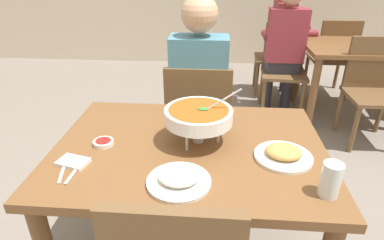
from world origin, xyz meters
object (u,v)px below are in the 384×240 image
(rice_plate, at_px, (179,179))
(patron_bg_middle, at_px, (285,42))
(diner_main, at_px, (199,85))
(curry_bowl, at_px, (199,116))
(chair_diner_main, at_px, (199,119))
(drink_glass, at_px, (330,181))
(chair_bg_left, at_px, (283,52))
(chair_bg_right, at_px, (333,54))
(chair_bg_window, at_px, (372,85))
(dining_table_main, at_px, (189,166))
(dining_table_far, at_px, (355,58))
(chair_bg_middle, at_px, (284,64))
(patron_bg_left, at_px, (286,32))
(appetizer_plate, at_px, (283,154))
(sauce_dish, at_px, (103,142))

(rice_plate, height_order, patron_bg_middle, patron_bg_middle)
(diner_main, distance_m, curry_bowl, 0.73)
(chair_diner_main, distance_m, drink_glass, 1.17)
(rice_plate, distance_m, chair_bg_left, 2.94)
(chair_diner_main, relative_size, rice_plate, 3.75)
(chair_bg_right, relative_size, chair_bg_window, 1.00)
(dining_table_main, relative_size, dining_table_far, 1.20)
(chair_bg_right, bearing_deg, chair_diner_main, -129.22)
(chair_bg_right, bearing_deg, curry_bowl, -119.77)
(chair_bg_left, bearing_deg, chair_bg_middle, -99.12)
(chair_diner_main, height_order, diner_main, diner_main)
(curry_bowl, xyz_separation_m, patron_bg_left, (0.83, 2.44, -0.13))
(curry_bowl, xyz_separation_m, patron_bg_middle, (0.74, 1.97, -0.13))
(dining_table_far, relative_size, patron_bg_left, 0.76)
(chair_bg_left, distance_m, patron_bg_middle, 0.57)
(curry_bowl, height_order, drink_glass, curry_bowl)
(drink_glass, bearing_deg, dining_table_main, 150.19)
(diner_main, relative_size, patron_bg_left, 1.00)
(chair_bg_window, height_order, patron_bg_middle, patron_bg_middle)
(curry_bowl, relative_size, dining_table_far, 0.33)
(chair_bg_right, relative_size, patron_bg_middle, 0.69)
(patron_bg_left, bearing_deg, drink_glass, -97.28)
(chair_diner_main, xyz_separation_m, chair_bg_left, (0.87, 1.79, 0.00))
(dining_table_far, relative_size, chair_bg_right, 1.11)
(appetizer_plate, distance_m, chair_bg_left, 2.64)
(diner_main, bearing_deg, rice_plate, -90.89)
(dining_table_far, bearing_deg, sauce_dish, -132.80)
(rice_plate, xyz_separation_m, patron_bg_middle, (0.79, 2.28, -0.02))
(patron_bg_left, bearing_deg, patron_bg_middle, -101.28)
(drink_glass, bearing_deg, chair_bg_right, 71.67)
(chair_bg_middle, height_order, chair_bg_right, same)
(chair_bg_middle, bearing_deg, chair_bg_window, -40.14)
(patron_bg_left, bearing_deg, dining_table_main, -109.29)
(rice_plate, bearing_deg, patron_bg_left, 72.20)
(rice_plate, distance_m, chair_bg_middle, 2.48)
(dining_table_main, bearing_deg, diner_main, 90.00)
(chair_diner_main, relative_size, chair_bg_middle, 1.00)
(dining_table_main, distance_m, sauce_dish, 0.40)
(dining_table_main, height_order, sauce_dish, sauce_dish)
(chair_bg_left, relative_size, chair_bg_right, 1.00)
(rice_plate, relative_size, chair_bg_left, 0.27)
(rice_plate, height_order, drink_glass, drink_glass)
(chair_diner_main, distance_m, curry_bowl, 0.77)
(patron_bg_middle, bearing_deg, dining_table_main, -111.06)
(chair_diner_main, distance_m, patron_bg_middle, 1.52)
(rice_plate, bearing_deg, chair_diner_main, 89.08)
(dining_table_main, xyz_separation_m, chair_bg_middle, (0.80, 2.05, -0.12))
(chair_bg_left, relative_size, chair_bg_middle, 1.00)
(dining_table_main, xyz_separation_m, appetizer_plate, (0.40, -0.07, 0.13))
(chair_bg_middle, distance_m, chair_bg_right, 0.75)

